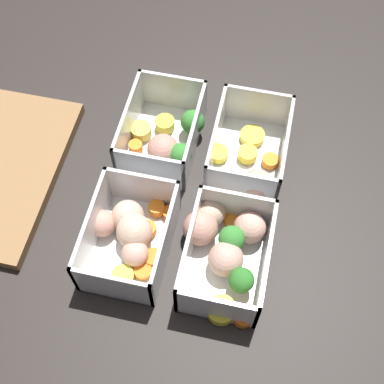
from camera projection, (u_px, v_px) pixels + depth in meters
The scene contains 5 objects.
ground_plane at pixel (192, 201), 0.78m from camera, with size 4.00×4.00×0.00m, color #282321.
container_near_left at pixel (225, 248), 0.71m from camera, with size 0.17×0.13×0.07m.
container_near_right at pixel (249, 159), 0.78m from camera, with size 0.16×0.11×0.07m.
container_far_left at pixel (129, 234), 0.72m from camera, with size 0.15×0.12×0.07m.
container_far_right at pixel (165, 137), 0.80m from camera, with size 0.15×0.12×0.07m.
Camera 1 is at (-0.37, -0.08, 0.68)m, focal length 50.00 mm.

